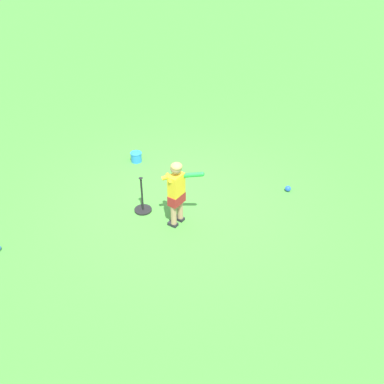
# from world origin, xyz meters

# --- Properties ---
(ground_plane) EXTENTS (40.00, 40.00, 0.00)m
(ground_plane) POSITION_xyz_m (0.00, 0.00, 0.00)
(ground_plane) COLOR #479338
(child_batter) EXTENTS (0.49, 0.51, 1.08)m
(child_batter) POSITION_xyz_m (0.41, -0.37, 0.65)
(child_batter) COLOR #232328
(child_batter) RESTS_ON ground
(play_ball_near_batter) EXTENTS (0.10, 0.10, 0.10)m
(play_ball_near_batter) POSITION_xyz_m (0.93, 1.62, 0.05)
(play_ball_near_batter) COLOR blue
(play_ball_near_batter) RESTS_ON ground
(batting_tee) EXTENTS (0.28, 0.28, 0.62)m
(batting_tee) POSITION_xyz_m (-0.19, -0.59, 0.10)
(batting_tee) COLOR black
(batting_tee) RESTS_ON ground
(toy_bucket) EXTENTS (0.22, 0.22, 0.19)m
(toy_bucket) POSITION_xyz_m (-1.55, 0.21, 0.10)
(toy_bucket) COLOR #2884DB
(toy_bucket) RESTS_ON ground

